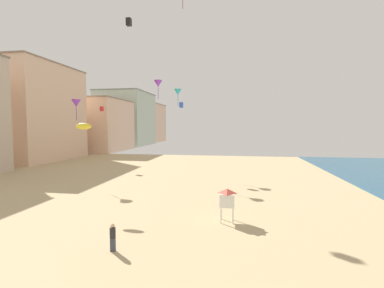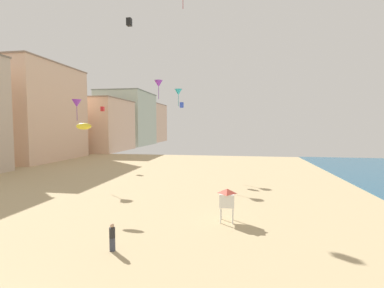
{
  "view_description": "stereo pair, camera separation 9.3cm",
  "coord_description": "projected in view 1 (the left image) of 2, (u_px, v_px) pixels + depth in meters",
  "views": [
    {
      "loc": [
        10.34,
        -6.27,
        7.28
      ],
      "look_at": [
        6.52,
        17.06,
        5.71
      ],
      "focal_mm": 25.27,
      "sensor_mm": 36.0,
      "label": 1
    },
    {
      "loc": [
        10.43,
        -6.25,
        7.28
      ],
      "look_at": [
        6.52,
        17.06,
        5.71
      ],
      "focal_mm": 25.27,
      "sensor_mm": 36.0,
      "label": 2
    }
  ],
  "objects": [
    {
      "name": "kite_purple_delta_2",
      "position": [
        76.0,
        103.0,
        35.29
      ],
      "size": [
        1.21,
        1.21,
        2.75
      ],
      "color": "purple"
    },
    {
      "name": "kite_red_box",
      "position": [
        102.0,
        109.0,
        48.64
      ],
      "size": [
        0.54,
        0.54,
        0.84
      ],
      "color": "red"
    },
    {
      "name": "boardwalk_hotel_distant",
      "position": [
        126.0,
        119.0,
        103.18
      ],
      "size": [
        17.07,
        21.7,
        20.06
      ],
      "color": "#B7C6B2",
      "rests_on": "ground"
    },
    {
      "name": "boardwalk_hotel_furthest",
      "position": [
        146.0,
        123.0,
        126.11
      ],
      "size": [
        14.43,
        19.19,
        17.45
      ],
      "color": "beige",
      "rests_on": "ground"
    },
    {
      "name": "kite_black_box",
      "position": [
        129.0,
        22.0,
        31.51
      ],
      "size": [
        0.55,
        0.55,
        0.87
      ],
      "color": "black"
    },
    {
      "name": "kite_cyan_delta",
      "position": [
        178.0,
        92.0,
        42.19
      ],
      "size": [
        1.17,
        1.17,
        2.66
      ],
      "color": "#2DB7CC"
    },
    {
      "name": "kite_yellow_parafoil",
      "position": [
        84.0,
        126.0,
        24.9
      ],
      "size": [
        1.53,
        0.43,
        0.6
      ],
      "color": "yellow"
    },
    {
      "name": "kite_flyer",
      "position": [
        113.0,
        236.0,
        15.66
      ],
      "size": [
        0.34,
        0.34,
        1.64
      ],
      "rotation": [
        0.0,
        0.0,
        3.01
      ],
      "color": "#383D4C",
      "rests_on": "ground"
    },
    {
      "name": "boardwalk_hotel_mid",
      "position": [
        39.0,
        113.0,
        57.54
      ],
      "size": [
        10.84,
        19.79,
        20.29
      ],
      "color": "beige",
      "rests_on": "ground"
    },
    {
      "name": "kite_blue_box",
      "position": [
        181.0,
        105.0,
        39.61
      ],
      "size": [
        0.5,
        0.5,
        0.79
      ],
      "color": "blue"
    },
    {
      "name": "kite_purple_delta",
      "position": [
        158.0,
        84.0,
        38.35
      ],
      "size": [
        1.17,
        1.17,
        2.66
      ],
      "color": "purple"
    },
    {
      "name": "boardwalk_hotel_far",
      "position": [
        95.0,
        125.0,
        80.14
      ],
      "size": [
        17.94,
        19.07,
        15.13
      ],
      "color": "beige",
      "rests_on": "ground"
    },
    {
      "name": "lifeguard_stand",
      "position": [
        227.0,
        198.0,
        20.47
      ],
      "size": [
        1.1,
        1.1,
        2.55
      ],
      "rotation": [
        0.0,
        0.0,
        0.14
      ],
      "color": "white",
      "rests_on": "ground"
    }
  ]
}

